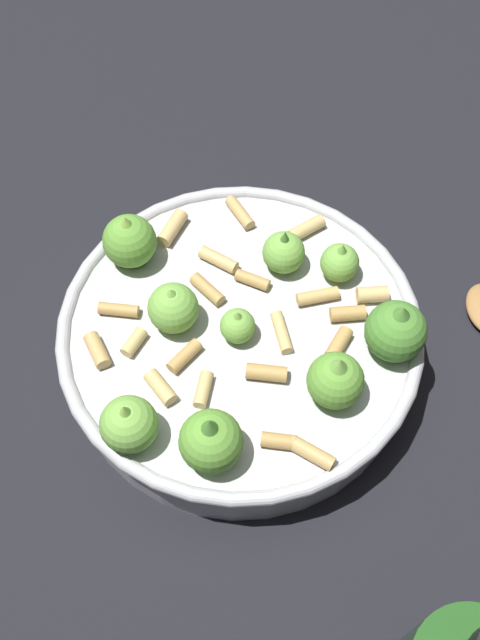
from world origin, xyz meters
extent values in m
plane|color=black|center=(0.00, 0.00, 0.00)|extent=(2.40, 2.40, 0.00)
cylinder|color=#B7B7BC|center=(0.00, 0.00, 0.02)|extent=(0.27, 0.27, 0.05)
torus|color=#B7B7BC|center=(0.00, 0.00, 0.05)|extent=(0.28, 0.28, 0.01)
sphere|color=#75B247|center=(-0.02, -0.06, 0.07)|extent=(0.03, 0.03, 0.03)
cone|color=#4C8933|center=(-0.02, -0.06, 0.08)|extent=(0.01, 0.01, 0.02)
sphere|color=#75B247|center=(0.00, 0.01, 0.06)|extent=(0.03, 0.03, 0.03)
cone|color=#75B247|center=(0.00, 0.01, 0.08)|extent=(0.01, 0.01, 0.01)
sphere|color=#75B247|center=(0.05, 0.01, 0.07)|extent=(0.04, 0.04, 0.04)
cone|color=#75B247|center=(0.05, 0.01, 0.09)|extent=(0.02, 0.02, 0.01)
sphere|color=#75B247|center=(-0.06, -0.07, 0.06)|extent=(0.03, 0.03, 0.03)
cone|color=#75B247|center=(-0.06, -0.07, 0.08)|extent=(0.01, 0.01, 0.01)
sphere|color=#609E38|center=(-0.08, 0.04, 0.07)|extent=(0.04, 0.04, 0.04)
cone|color=#75B247|center=(-0.08, 0.04, 0.09)|extent=(0.02, 0.02, 0.02)
sphere|color=#609E38|center=(0.10, -0.04, 0.07)|extent=(0.04, 0.04, 0.04)
cone|color=#8CC64C|center=(0.10, -0.04, 0.09)|extent=(0.02, 0.02, 0.02)
sphere|color=#4C8933|center=(-0.11, -0.01, 0.07)|extent=(0.05, 0.05, 0.05)
cone|color=#4C8933|center=(-0.11, -0.01, 0.09)|extent=(0.02, 0.02, 0.02)
sphere|color=#75B247|center=(0.05, 0.10, 0.07)|extent=(0.04, 0.04, 0.04)
cone|color=#8CC64C|center=(0.05, 0.10, 0.09)|extent=(0.01, 0.01, 0.02)
sphere|color=#609E38|center=(-0.01, 0.10, 0.07)|extent=(0.04, 0.04, 0.04)
cone|color=#4C8933|center=(-0.01, 0.10, 0.09)|extent=(0.02, 0.02, 0.02)
cylinder|color=tan|center=(0.09, 0.01, 0.05)|extent=(0.03, 0.01, 0.01)
cylinder|color=tan|center=(0.10, 0.05, 0.05)|extent=(0.03, 0.03, 0.01)
cylinder|color=tan|center=(0.03, -0.05, 0.05)|extent=(0.03, 0.02, 0.01)
cylinder|color=tan|center=(-0.05, 0.09, 0.05)|extent=(0.03, 0.01, 0.01)
cylinder|color=tan|center=(-0.08, -0.03, 0.05)|extent=(0.03, 0.02, 0.01)
cylinder|color=tan|center=(-0.03, -0.10, 0.05)|extent=(0.03, 0.03, 0.01)
cylinder|color=tan|center=(0.03, 0.04, 0.05)|extent=(0.02, 0.03, 0.01)
cylinder|color=tan|center=(-0.03, 0.04, 0.05)|extent=(0.03, 0.02, 0.01)
cylinder|color=tan|center=(0.01, 0.06, 0.05)|extent=(0.01, 0.03, 0.01)
cylinder|color=tan|center=(0.04, 0.07, 0.05)|extent=(0.03, 0.03, 0.01)
cylinder|color=tan|center=(-0.03, 0.00, 0.05)|extent=(0.02, 0.03, 0.01)
cylinder|color=tan|center=(0.08, -0.08, 0.06)|extent=(0.02, 0.03, 0.01)
cylinder|color=tan|center=(0.07, 0.03, 0.05)|extent=(0.02, 0.02, 0.01)
cylinder|color=tan|center=(0.03, -0.11, 0.05)|extent=(0.03, 0.03, 0.01)
cylinder|color=tan|center=(-0.07, 0.09, 0.05)|extent=(0.03, 0.02, 0.01)
cylinder|color=tan|center=(0.03, -0.02, 0.05)|extent=(0.03, 0.03, 0.01)
cylinder|color=tan|center=(-0.09, -0.05, 0.06)|extent=(0.03, 0.02, 0.01)
cylinder|color=tan|center=(-0.08, 0.00, 0.05)|extent=(0.02, 0.03, 0.01)
cylinder|color=tan|center=(0.00, -0.04, 0.05)|extent=(0.03, 0.01, 0.01)
cylinder|color=tan|center=(-0.05, -0.04, 0.05)|extent=(0.03, 0.02, 0.01)
camera|label=1|loc=(-0.07, 0.28, 0.53)|focal=41.23mm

